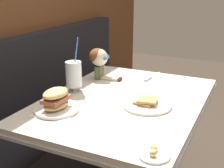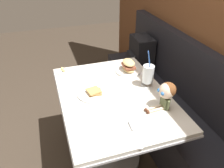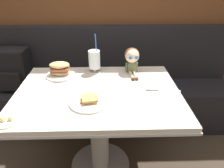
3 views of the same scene
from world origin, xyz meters
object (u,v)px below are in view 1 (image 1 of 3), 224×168
Objects in this scene: toast_plate at (147,104)px; butter_knife at (150,78)px; sandwich_plate at (56,102)px; seated_doll at (99,59)px; butter_saucer at (154,154)px; milkshake_glass at (74,76)px.

toast_plate reaches higher than butter_knife.
seated_doll is at bearing 5.69° from sandwich_plate.
butter_saucer is (-0.18, -0.55, -0.04)m from sandwich_plate.
toast_plate is 0.45m from milkshake_glass.
sandwich_plate reaches higher than toast_plate.
milkshake_glass reaches higher than butter_knife.
seated_doll is (0.29, -0.01, 0.03)m from milkshake_glass.
butter_knife is at bearing -19.25° from sandwich_plate.
milkshake_glass reaches higher than sandwich_plate.
toast_plate is at bearing -125.37° from seated_doll.
sandwich_plate is 0.56m from seated_doll.
sandwich_plate is 0.97× the size of butter_knife.
toast_plate is 0.54m from seated_doll.
seated_doll is (0.73, 0.61, 0.12)m from butter_saucer.
butter_saucer reaches higher than butter_knife.
milkshake_glass is at bearing 178.67° from seated_doll.
butter_saucer is 0.51× the size of butter_knife.
toast_plate is at bearing -91.80° from milkshake_glass.
butter_saucer is at bearing -160.27° from butter_knife.
seated_doll is (0.31, 0.43, 0.12)m from toast_plate.
milkshake_glass reaches higher than toast_plate.
butter_saucer is 0.96m from seated_doll.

